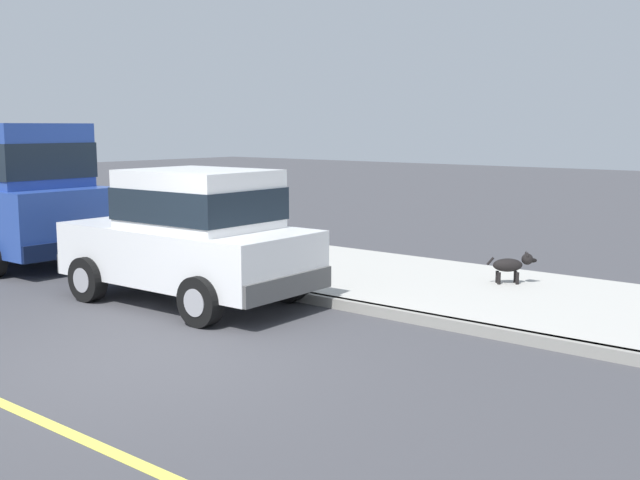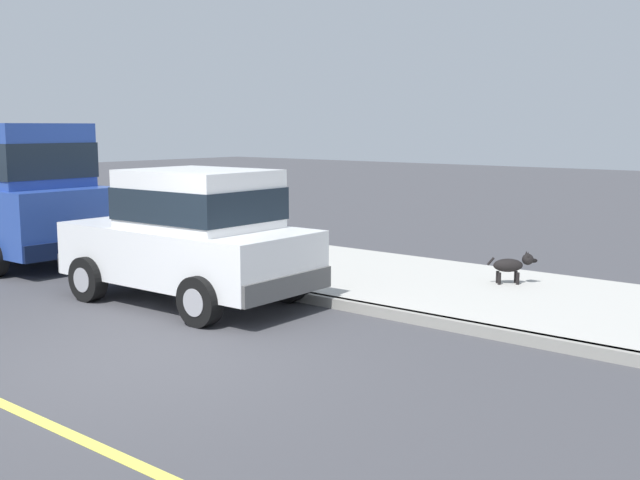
% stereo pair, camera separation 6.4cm
% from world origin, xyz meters
% --- Properties ---
extents(ground_plane, '(80.00, 80.00, 0.00)m').
position_xyz_m(ground_plane, '(0.00, 0.00, 0.00)').
color(ground_plane, '#424247').
extents(curb, '(0.16, 64.00, 0.14)m').
position_xyz_m(curb, '(3.20, 0.00, 0.07)').
color(curb, gray).
rests_on(curb, ground).
extents(sidewalk, '(3.60, 64.00, 0.14)m').
position_xyz_m(sidewalk, '(5.00, 0.00, 0.07)').
color(sidewalk, '#B7B5AD').
rests_on(sidewalk, ground).
extents(lane_centre_line, '(0.12, 57.60, 0.01)m').
position_xyz_m(lane_centre_line, '(-1.60, 0.00, 0.00)').
color(lane_centre_line, '#E0D64C').
rests_on(lane_centre_line, ground).
extents(car_white_hatchback, '(2.05, 3.86, 1.88)m').
position_xyz_m(car_white_hatchback, '(2.17, 1.73, 0.98)').
color(car_white_hatchback, white).
rests_on(car_white_hatchback, ground).
extents(dog_black, '(0.52, 0.61, 0.49)m').
position_xyz_m(dog_black, '(5.63, -1.45, 0.43)').
color(dog_black, black).
rests_on(dog_black, sidewalk).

